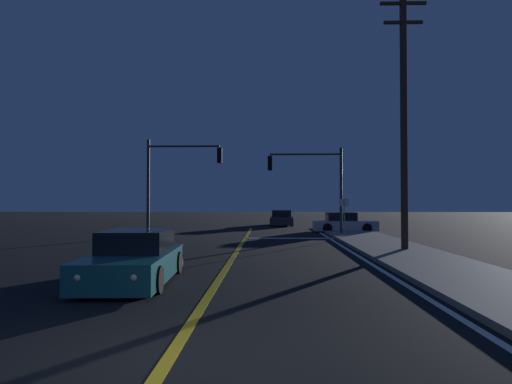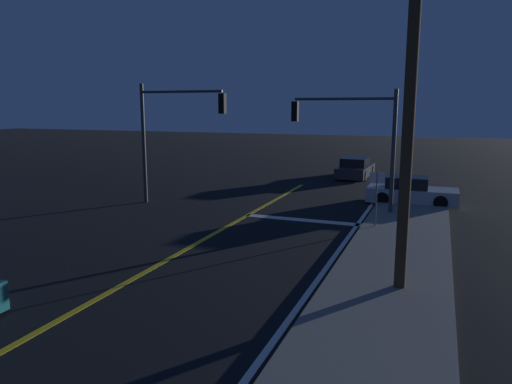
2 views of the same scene
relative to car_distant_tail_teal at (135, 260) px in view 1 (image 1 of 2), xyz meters
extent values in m
plane|color=black|center=(2.16, -5.70, -0.58)|extent=(160.00, 160.00, 0.00)
cube|color=slate|center=(8.79, 4.65, -0.51)|extent=(3.20, 37.24, 0.15)
cube|color=gold|center=(2.16, 4.65, -0.58)|extent=(0.20, 35.17, 0.01)
cube|color=white|center=(6.94, 4.65, -0.58)|extent=(0.16, 35.17, 0.01)
cube|color=white|center=(4.67, 13.49, -0.58)|extent=(5.02, 0.50, 0.01)
cube|color=#195960|center=(0.00, -0.07, -0.14)|extent=(2.10, 4.66, 0.68)
cube|color=black|center=(-0.01, 0.21, 0.46)|extent=(1.72, 2.18, 0.60)
cylinder|color=black|center=(0.95, -1.44, -0.26)|extent=(0.25, 0.65, 0.64)
cylinder|color=black|center=(-0.81, -1.52, -0.26)|extent=(0.25, 0.65, 0.64)
cylinder|color=black|center=(0.82, 1.39, -0.26)|extent=(0.25, 0.65, 0.64)
cylinder|color=black|center=(-0.94, 1.31, -0.26)|extent=(0.25, 0.65, 0.64)
sphere|color=#FFF4CC|center=(0.69, -2.26, -0.06)|extent=(0.18, 0.18, 0.18)
sphere|color=#FFF4CC|center=(-0.47, -2.32, -0.06)|extent=(0.18, 0.18, 0.18)
sphere|color=red|center=(0.48, 2.20, -0.06)|extent=(0.14, 0.14, 0.14)
sphere|color=red|center=(-0.69, 2.14, -0.06)|extent=(0.14, 0.14, 0.14)
cube|color=#B2B5BA|center=(8.71, 18.72, -0.14)|extent=(4.25, 1.84, 0.68)
cube|color=black|center=(8.46, 18.71, 0.46)|extent=(1.96, 1.57, 0.60)
cylinder|color=black|center=(10.02, 19.57, -0.26)|extent=(0.64, 0.23, 0.64)
cylinder|color=black|center=(10.03, 17.88, -0.26)|extent=(0.64, 0.23, 0.64)
cylinder|color=black|center=(7.39, 19.55, -0.26)|extent=(0.64, 0.23, 0.64)
cylinder|color=black|center=(7.41, 17.86, -0.26)|extent=(0.64, 0.23, 0.64)
sphere|color=#FFF4CC|center=(10.77, 19.29, -0.06)|extent=(0.18, 0.18, 0.18)
sphere|color=#FFF4CC|center=(10.77, 18.17, -0.06)|extent=(0.18, 0.18, 0.18)
sphere|color=red|center=(6.64, 19.26, -0.06)|extent=(0.14, 0.14, 0.14)
sphere|color=red|center=(6.65, 18.14, -0.06)|extent=(0.14, 0.14, 0.14)
cube|color=#2D2D33|center=(4.63, 26.73, -0.14)|extent=(2.02, 4.48, 0.68)
cube|color=black|center=(4.62, 26.46, 0.46)|extent=(1.68, 2.08, 0.60)
cylinder|color=black|center=(3.80, 28.13, -0.26)|extent=(0.24, 0.65, 0.64)
cylinder|color=black|center=(5.55, 28.07, -0.26)|extent=(0.24, 0.65, 0.64)
cylinder|color=black|center=(3.71, 25.39, -0.26)|extent=(0.24, 0.65, 0.64)
cylinder|color=black|center=(5.46, 25.33, -0.26)|extent=(0.24, 0.65, 0.64)
sphere|color=#FFF4CC|center=(4.12, 28.89, -0.06)|extent=(0.18, 0.18, 0.18)
sphere|color=#FFF4CC|center=(5.28, 28.86, -0.06)|extent=(0.18, 0.18, 0.18)
sphere|color=red|center=(3.98, 24.59, -0.06)|extent=(0.14, 0.14, 0.14)
sphere|color=red|center=(5.14, 24.55, -0.06)|extent=(0.14, 0.14, 0.14)
cylinder|color=#38383D|center=(7.99, 15.79, 2.13)|extent=(0.18, 0.18, 5.42)
cylinder|color=#38383D|center=(5.78, 15.79, 4.44)|extent=(4.41, 0.12, 0.12)
cube|color=black|center=(3.58, 15.79, 3.89)|extent=(0.28, 0.28, 0.90)
sphere|color=red|center=(3.58, 15.79, 4.16)|extent=(0.22, 0.22, 0.22)
sphere|color=#4C2D05|center=(3.58, 15.79, 3.89)|extent=(0.22, 0.22, 0.22)
sphere|color=#0A3814|center=(3.58, 15.79, 3.62)|extent=(0.22, 0.22, 0.22)
cylinder|color=#38383D|center=(-3.66, 14.39, 2.30)|extent=(0.18, 0.18, 5.77)
cylinder|color=#38383D|center=(-1.53, 14.39, 4.79)|extent=(4.26, 0.12, 0.12)
cube|color=black|center=(0.60, 14.39, 4.24)|extent=(0.28, 0.28, 0.90)
sphere|color=red|center=(0.60, 14.39, 4.51)|extent=(0.22, 0.22, 0.22)
sphere|color=#4C2D05|center=(0.60, 14.39, 4.24)|extent=(0.22, 0.22, 0.22)
sphere|color=#0A3814|center=(0.60, 14.39, 3.97)|extent=(0.22, 0.22, 0.22)
cylinder|color=#42301E|center=(9.09, 6.78, 4.88)|extent=(0.29, 0.29, 10.93)
cube|color=#42301E|center=(9.09, 6.78, 9.75)|extent=(1.90, 0.12, 0.12)
cube|color=#42301E|center=(9.09, 6.78, 8.95)|extent=(1.60, 0.12, 0.12)
cylinder|color=slate|center=(7.69, 12.99, 0.56)|extent=(0.06, 0.06, 2.29)
cube|color=white|center=(7.69, 12.99, 1.45)|extent=(0.56, 0.09, 0.40)
camera|label=1|loc=(3.50, -11.34, 1.53)|focal=30.66mm
camera|label=2|loc=(9.82, -5.28, 4.09)|focal=33.33mm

